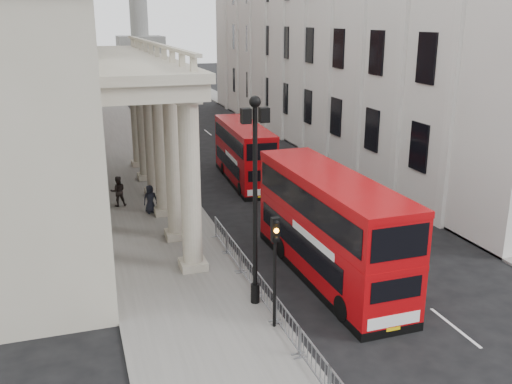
% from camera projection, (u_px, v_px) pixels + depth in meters
% --- Properties ---
extents(ground, '(260.00, 260.00, 0.00)m').
position_uv_depth(ground, '(307.00, 355.00, 19.64)').
color(ground, black).
rests_on(ground, ground).
extents(sidewalk_west, '(6.00, 140.00, 0.12)m').
position_uv_depth(sidewalk_west, '(128.00, 161.00, 46.02)').
color(sidewalk_west, slate).
rests_on(sidewalk_west, ground).
extents(sidewalk_east, '(3.00, 140.00, 0.12)m').
position_uv_depth(sidewalk_east, '(316.00, 147.00, 50.89)').
color(sidewalk_east, slate).
rests_on(sidewalk_east, ground).
extents(kerb, '(0.20, 140.00, 0.14)m').
position_uv_depth(kerb, '(164.00, 158.00, 46.89)').
color(kerb, slate).
rests_on(kerb, ground).
extents(portico_building, '(9.00, 28.00, 12.00)m').
position_uv_depth(portico_building, '(4.00, 116.00, 31.15)').
color(portico_building, '#A59F8A').
rests_on(portico_building, ground).
extents(brick_building, '(9.00, 32.00, 22.00)m').
position_uv_depth(brick_building, '(26.00, 19.00, 56.96)').
color(brick_building, maroon).
rests_on(brick_building, ground).
extents(west_building_far, '(9.00, 30.00, 20.00)m').
position_uv_depth(west_building_far, '(39.00, 26.00, 86.36)').
color(west_building_far, '#A59F8A').
rests_on(west_building_far, ground).
extents(east_building, '(8.00, 55.00, 25.00)m').
position_uv_depth(east_building, '(337.00, 2.00, 49.81)').
color(east_building, beige).
rests_on(east_building, ground).
extents(lamp_post_south, '(1.05, 0.44, 8.32)m').
position_uv_depth(lamp_post_south, '(255.00, 189.00, 21.66)').
color(lamp_post_south, black).
rests_on(lamp_post_south, sidewalk_west).
extents(lamp_post_mid, '(1.05, 0.44, 8.32)m').
position_uv_depth(lamp_post_mid, '(178.00, 120.00, 36.21)').
color(lamp_post_mid, black).
rests_on(lamp_post_mid, sidewalk_west).
extents(lamp_post_north, '(1.05, 0.44, 8.32)m').
position_uv_depth(lamp_post_north, '(145.00, 91.00, 50.76)').
color(lamp_post_north, black).
rests_on(lamp_post_north, sidewalk_west).
extents(traffic_light, '(0.28, 0.33, 4.30)m').
position_uv_depth(traffic_light, '(275.00, 252.00, 20.39)').
color(traffic_light, black).
rests_on(traffic_light, sidewalk_west).
extents(crowd_barriers, '(0.50, 18.75, 1.10)m').
position_uv_depth(crowd_barriers, '(276.00, 309.00, 21.37)').
color(crowd_barriers, gray).
rests_on(crowd_barriers, sidewalk_west).
extents(bus_near, '(2.82, 10.93, 4.70)m').
position_uv_depth(bus_near, '(330.00, 225.00, 24.95)').
color(bus_near, '#A8070B').
rests_on(bus_near, ground).
extents(bus_far, '(2.77, 9.52, 4.06)m').
position_uv_depth(bus_far, '(244.00, 152.00, 39.93)').
color(bus_far, '#AB070C').
rests_on(bus_far, ground).
extents(pedestrian_a, '(0.64, 0.44, 1.69)m').
position_uv_depth(pedestrian_a, '(161.00, 198.00, 33.57)').
color(pedestrian_a, black).
rests_on(pedestrian_a, sidewalk_west).
extents(pedestrian_b, '(0.92, 0.72, 1.87)m').
position_uv_depth(pedestrian_b, '(118.00, 191.00, 34.58)').
color(pedestrian_b, black).
rests_on(pedestrian_b, sidewalk_west).
extents(pedestrian_c, '(0.90, 0.66, 1.68)m').
position_uv_depth(pedestrian_c, '(150.00, 199.00, 33.41)').
color(pedestrian_c, black).
rests_on(pedestrian_c, sidewalk_west).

